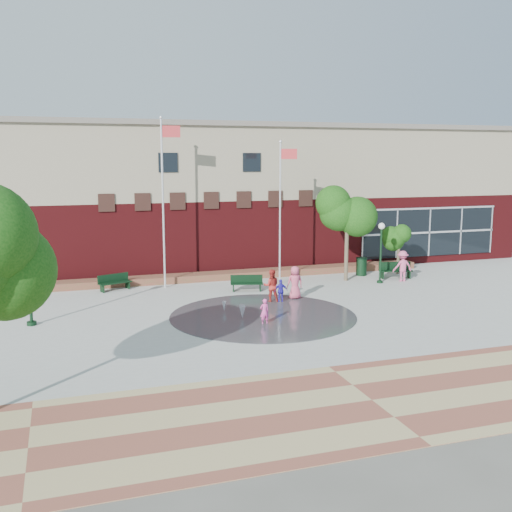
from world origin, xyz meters
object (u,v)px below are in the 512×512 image
object	(u,v)px
flagpole_left	(164,194)
child_splash	(264,312)
flagpole_right	(281,205)
bench_left	(115,285)
trash_can	(361,266)

from	to	relation	value
flagpole_left	child_splash	bearing A→B (deg)	-62.57
flagpole_right	bench_left	size ratio (longest dim) A/B	4.37
child_splash	flagpole_left	bearing A→B (deg)	-77.34
flagpole_right	trash_can	size ratio (longest dim) A/B	7.23
flagpole_right	child_splash	bearing A→B (deg)	-94.94
bench_left	child_splash	xyz separation A→B (m)	(5.51, -8.71, 0.27)
flagpole_right	child_splash	world-z (taller)	flagpole_right
bench_left	child_splash	size ratio (longest dim) A/B	1.63
flagpole_right	child_splash	size ratio (longest dim) A/B	7.12
trash_can	flagpole_right	bearing A→B (deg)	-171.08
trash_can	child_splash	distance (m)	12.30
bench_left	trash_can	xyz separation A→B (m)	(14.57, -0.39, 0.27)
flagpole_left	flagpole_right	size ratio (longest dim) A/B	1.15
bench_left	trash_can	size ratio (longest dim) A/B	1.66
flagpole_right	bench_left	world-z (taller)	flagpole_right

